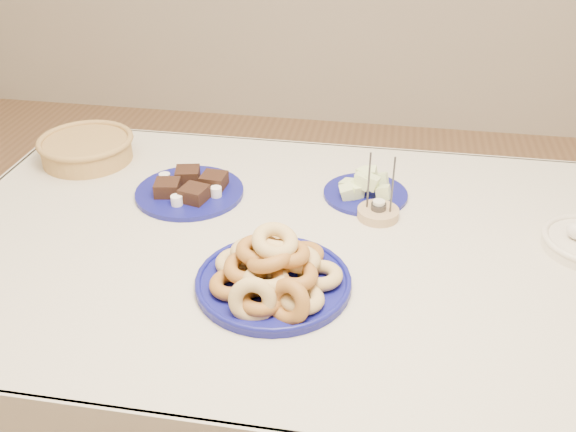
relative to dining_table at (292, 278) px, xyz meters
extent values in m
cylinder|color=brown|center=(-0.70, 0.40, -0.28)|extent=(0.06, 0.06, 0.72)
cylinder|color=brown|center=(0.70, 0.40, -0.28)|extent=(0.06, 0.06, 0.72)
cube|color=beige|center=(0.00, 0.00, 0.10)|extent=(1.70, 1.10, 0.02)
cube|color=beige|center=(0.00, 0.55, -0.03)|extent=(1.70, 0.01, 0.28)
cylinder|color=navy|center=(-0.01, -0.18, 0.11)|extent=(0.34, 0.34, 0.02)
torus|color=navy|center=(-0.01, -0.18, 0.12)|extent=(0.34, 0.34, 0.01)
torus|color=tan|center=(0.09, -0.16, 0.14)|extent=(0.14, 0.14, 0.03)
torus|color=brown|center=(0.04, -0.10, 0.14)|extent=(0.14, 0.14, 0.04)
torus|color=brown|center=(-0.04, -0.09, 0.14)|extent=(0.12, 0.12, 0.04)
torus|color=tan|center=(-0.09, -0.15, 0.14)|extent=(0.11, 0.11, 0.03)
torus|color=brown|center=(-0.09, -0.22, 0.14)|extent=(0.13, 0.13, 0.03)
torus|color=brown|center=(-0.02, -0.26, 0.14)|extent=(0.13, 0.13, 0.03)
torus|color=tan|center=(0.06, -0.24, 0.14)|extent=(0.14, 0.13, 0.04)
torus|color=tan|center=(0.04, -0.15, 0.17)|extent=(0.14, 0.13, 0.05)
torus|color=brown|center=(-0.01, -0.12, 0.17)|extent=(0.10, 0.11, 0.04)
torus|color=tan|center=(-0.06, -0.14, 0.17)|extent=(0.13, 0.13, 0.03)
torus|color=brown|center=(-0.06, -0.20, 0.17)|extent=(0.12, 0.13, 0.04)
torus|color=tan|center=(-0.01, -0.23, 0.17)|extent=(0.10, 0.11, 0.04)
torus|color=brown|center=(0.04, -0.21, 0.17)|extent=(0.13, 0.13, 0.03)
torus|color=brown|center=(0.02, -0.18, 0.20)|extent=(0.12, 0.13, 0.04)
torus|color=tan|center=(-0.01, -0.15, 0.20)|extent=(0.12, 0.12, 0.06)
torus|color=brown|center=(-0.04, -0.17, 0.20)|extent=(0.13, 0.13, 0.03)
torus|color=brown|center=(-0.01, -0.21, 0.20)|extent=(0.14, 0.14, 0.06)
torus|color=tan|center=(0.00, -0.18, 0.22)|extent=(0.14, 0.14, 0.06)
torus|color=tan|center=(-0.03, -0.29, 0.15)|extent=(0.10, 0.07, 0.10)
torus|color=brown|center=(0.04, -0.28, 0.15)|extent=(0.11, 0.10, 0.10)
cylinder|color=navy|center=(0.16, 0.25, 0.11)|extent=(0.23, 0.23, 0.01)
cube|color=#CBE792|center=(0.11, 0.21, 0.13)|extent=(0.05, 0.05, 0.05)
cube|color=#CBE792|center=(0.15, 0.23, 0.16)|extent=(0.05, 0.05, 0.04)
cube|color=#CBE792|center=(0.15, 0.24, 0.16)|extent=(0.04, 0.05, 0.04)
cube|color=#CBE792|center=(0.20, 0.22, 0.13)|extent=(0.04, 0.04, 0.05)
cube|color=#CBE792|center=(0.11, 0.24, 0.13)|extent=(0.05, 0.05, 0.04)
cube|color=#CBE792|center=(0.13, 0.23, 0.13)|extent=(0.05, 0.06, 0.05)
cube|color=#CBE792|center=(0.15, 0.28, 0.13)|extent=(0.05, 0.05, 0.04)
cube|color=#CBE792|center=(0.15, 0.26, 0.16)|extent=(0.05, 0.05, 0.03)
cube|color=#CBE792|center=(0.17, 0.23, 0.16)|extent=(0.05, 0.04, 0.04)
cube|color=#CBE792|center=(0.19, 0.29, 0.13)|extent=(0.04, 0.04, 0.05)
cube|color=#CBE792|center=(0.16, 0.27, 0.16)|extent=(0.04, 0.04, 0.04)
cube|color=#CBE792|center=(0.13, 0.22, 0.13)|extent=(0.05, 0.05, 0.04)
cylinder|color=navy|center=(-0.30, 0.18, 0.11)|extent=(0.31, 0.31, 0.01)
cube|color=black|center=(-0.35, 0.15, 0.14)|extent=(0.07, 0.07, 0.04)
cube|color=black|center=(-0.27, 0.13, 0.14)|extent=(0.08, 0.08, 0.04)
cube|color=black|center=(-0.32, 0.22, 0.14)|extent=(0.08, 0.08, 0.04)
cube|color=black|center=(-0.24, 0.20, 0.14)|extent=(0.07, 0.07, 0.04)
cylinder|color=white|center=(-0.38, 0.21, 0.13)|extent=(0.03, 0.03, 0.03)
cylinder|color=white|center=(-0.31, 0.10, 0.13)|extent=(0.03, 0.03, 0.03)
cylinder|color=white|center=(-0.23, 0.16, 0.13)|extent=(0.03, 0.03, 0.03)
cylinder|color=olive|center=(-0.66, 0.32, 0.14)|extent=(0.29, 0.29, 0.06)
torus|color=olive|center=(-0.66, 0.32, 0.17)|extent=(0.31, 0.31, 0.02)
cylinder|color=tan|center=(0.19, 0.14, 0.12)|extent=(0.12, 0.12, 0.02)
cylinder|color=#3D3D42|center=(0.19, 0.14, 0.14)|extent=(0.05, 0.05, 0.02)
cylinder|color=silver|center=(0.19, 0.14, 0.15)|extent=(0.04, 0.04, 0.01)
cylinder|color=#3D3D42|center=(0.16, 0.15, 0.20)|extent=(0.01, 0.01, 0.15)
cylinder|color=#3D3D42|center=(0.22, 0.14, 0.20)|extent=(0.01, 0.01, 0.15)
camera|label=1|loc=(0.21, -1.24, 0.94)|focal=40.00mm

